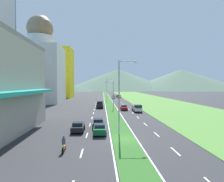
% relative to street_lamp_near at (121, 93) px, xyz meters
% --- Properties ---
extents(ground_plane, '(600.00, 600.00, 0.00)m').
position_rel_street_lamp_near_xyz_m(ground_plane, '(0.18, -2.36, -6.11)').
color(ground_plane, '#2D2D30').
extents(grass_median, '(3.20, 240.00, 0.06)m').
position_rel_street_lamp_near_xyz_m(grass_median, '(0.18, 57.64, -6.08)').
color(grass_median, '#2D6023').
rests_on(grass_median, ground_plane).
extents(grass_verge_right, '(24.00, 240.00, 0.06)m').
position_rel_street_lamp_near_xyz_m(grass_verge_right, '(20.78, 57.64, -6.08)').
color(grass_verge_right, '#518438').
rests_on(grass_verge_right, ground_plane).
extents(lane_dash_left_2, '(0.16, 2.80, 0.01)m').
position_rel_street_lamp_near_xyz_m(lane_dash_left_2, '(-4.92, -7.45, -6.11)').
color(lane_dash_left_2, silver).
rests_on(lane_dash_left_2, ground_plane).
extents(lane_dash_left_3, '(0.16, 2.80, 0.01)m').
position_rel_street_lamp_near_xyz_m(lane_dash_left_3, '(-4.92, 0.01, -6.11)').
color(lane_dash_left_3, silver).
rests_on(lane_dash_left_3, ground_plane).
extents(lane_dash_left_4, '(0.16, 2.80, 0.01)m').
position_rel_street_lamp_near_xyz_m(lane_dash_left_4, '(-4.92, 7.46, -6.11)').
color(lane_dash_left_4, silver).
rests_on(lane_dash_left_4, ground_plane).
extents(lane_dash_left_5, '(0.16, 2.80, 0.01)m').
position_rel_street_lamp_near_xyz_m(lane_dash_left_5, '(-4.92, 14.92, -6.11)').
color(lane_dash_left_5, silver).
rests_on(lane_dash_left_5, ground_plane).
extents(lane_dash_left_6, '(0.16, 2.80, 0.01)m').
position_rel_street_lamp_near_xyz_m(lane_dash_left_6, '(-4.92, 22.37, -6.11)').
color(lane_dash_left_6, silver).
rests_on(lane_dash_left_6, ground_plane).
extents(lane_dash_left_7, '(0.16, 2.80, 0.01)m').
position_rel_street_lamp_near_xyz_m(lane_dash_left_7, '(-4.92, 29.83, -6.11)').
color(lane_dash_left_7, silver).
rests_on(lane_dash_left_7, ground_plane).
extents(lane_dash_left_8, '(0.16, 2.80, 0.01)m').
position_rel_street_lamp_near_xyz_m(lane_dash_left_8, '(-4.92, 37.28, -6.11)').
color(lane_dash_left_8, silver).
rests_on(lane_dash_left_8, ground_plane).
extents(lane_dash_left_9, '(0.16, 2.80, 0.01)m').
position_rel_street_lamp_near_xyz_m(lane_dash_left_9, '(-4.92, 44.74, -6.11)').
color(lane_dash_left_9, silver).
rests_on(lane_dash_left_9, ground_plane).
extents(lane_dash_left_10, '(0.16, 2.80, 0.01)m').
position_rel_street_lamp_near_xyz_m(lane_dash_left_10, '(-4.92, 52.19, -6.11)').
color(lane_dash_left_10, silver).
rests_on(lane_dash_left_10, ground_plane).
extents(lane_dash_right_2, '(0.16, 2.80, 0.01)m').
position_rel_street_lamp_near_xyz_m(lane_dash_right_2, '(5.28, -7.45, -6.11)').
color(lane_dash_right_2, silver).
rests_on(lane_dash_right_2, ground_plane).
extents(lane_dash_right_3, '(0.16, 2.80, 0.01)m').
position_rel_street_lamp_near_xyz_m(lane_dash_right_3, '(5.28, 0.01, -6.11)').
color(lane_dash_right_3, silver).
rests_on(lane_dash_right_3, ground_plane).
extents(lane_dash_right_4, '(0.16, 2.80, 0.01)m').
position_rel_street_lamp_near_xyz_m(lane_dash_right_4, '(5.28, 7.46, -6.11)').
color(lane_dash_right_4, silver).
rests_on(lane_dash_right_4, ground_plane).
extents(lane_dash_right_5, '(0.16, 2.80, 0.01)m').
position_rel_street_lamp_near_xyz_m(lane_dash_right_5, '(5.28, 14.92, -6.11)').
color(lane_dash_right_5, silver).
rests_on(lane_dash_right_5, ground_plane).
extents(lane_dash_right_6, '(0.16, 2.80, 0.01)m').
position_rel_street_lamp_near_xyz_m(lane_dash_right_6, '(5.28, 22.37, -6.11)').
color(lane_dash_right_6, silver).
rests_on(lane_dash_right_6, ground_plane).
extents(lane_dash_right_7, '(0.16, 2.80, 0.01)m').
position_rel_street_lamp_near_xyz_m(lane_dash_right_7, '(5.28, 29.83, -6.11)').
color(lane_dash_right_7, silver).
rests_on(lane_dash_right_7, ground_plane).
extents(lane_dash_right_8, '(0.16, 2.80, 0.01)m').
position_rel_street_lamp_near_xyz_m(lane_dash_right_8, '(5.28, 37.28, -6.11)').
color(lane_dash_right_8, silver).
rests_on(lane_dash_right_8, ground_plane).
extents(lane_dash_right_9, '(0.16, 2.80, 0.01)m').
position_rel_street_lamp_near_xyz_m(lane_dash_right_9, '(5.28, 44.74, -6.11)').
color(lane_dash_right_9, silver).
rests_on(lane_dash_right_9, ground_plane).
extents(lane_dash_right_10, '(0.16, 2.80, 0.01)m').
position_rel_street_lamp_near_xyz_m(lane_dash_right_10, '(5.28, 52.19, -6.11)').
color(lane_dash_right_10, silver).
rests_on(lane_dash_right_10, ground_plane).
extents(edge_line_median_left, '(0.16, 240.00, 0.01)m').
position_rel_street_lamp_near_xyz_m(edge_line_median_left, '(-1.57, 57.64, -6.11)').
color(edge_line_median_left, silver).
rests_on(edge_line_median_left, ground_plane).
extents(edge_line_median_right, '(0.16, 240.00, 0.01)m').
position_rel_street_lamp_near_xyz_m(edge_line_median_right, '(1.93, 57.64, -6.11)').
color(edge_line_median_right, silver).
rests_on(edge_line_median_right, ground_plane).
extents(domed_building, '(17.11, 17.11, 35.27)m').
position_rel_street_lamp_near_xyz_m(domed_building, '(-27.65, 53.46, 8.61)').
color(domed_building, silver).
rests_on(domed_building, ground_plane).
extents(midrise_colored, '(17.10, 17.10, 28.05)m').
position_rel_street_lamp_near_xyz_m(midrise_colored, '(-28.34, 86.70, 7.91)').
color(midrise_colored, yellow).
rests_on(midrise_colored, ground_plane).
extents(hill_far_left, '(170.80, 170.80, 20.93)m').
position_rel_street_lamp_near_xyz_m(hill_far_left, '(-95.17, 217.68, 4.35)').
color(hill_far_left, '#3D5647').
rests_on(hill_far_left, ground_plane).
extents(hill_far_center, '(164.90, 164.90, 31.46)m').
position_rel_street_lamp_near_xyz_m(hill_far_center, '(22.10, 275.53, 9.62)').
color(hill_far_center, '#516B56').
rests_on(hill_far_center, ground_plane).
extents(hill_far_right, '(168.19, 168.19, 30.49)m').
position_rel_street_lamp_near_xyz_m(hill_far_right, '(116.00, 260.59, 9.13)').
color(hill_far_right, '#516B56').
rests_on(hill_far_right, ground_plane).
extents(street_lamp_near, '(2.82, 0.37, 10.81)m').
position_rel_street_lamp_near_xyz_m(street_lamp_near, '(0.00, 0.00, 0.00)').
color(street_lamp_near, '#99999E').
rests_on(street_lamp_near, ground_plane).
extents(street_lamp_mid, '(2.78, 0.31, 8.33)m').
position_rel_street_lamp_near_xyz_m(street_lamp_mid, '(0.40, 30.89, -1.28)').
color(street_lamp_mid, '#99999E').
rests_on(street_lamp_mid, ground_plane).
extents(street_lamp_far, '(2.65, 0.43, 10.22)m').
position_rel_street_lamp_near_xyz_m(street_lamp_far, '(-0.17, 61.80, -0.32)').
color(street_lamp_far, '#99999E').
rests_on(street_lamp_far, ground_plane).
extents(car_0, '(1.86, 4.66, 1.48)m').
position_rel_street_lamp_near_xyz_m(car_0, '(3.57, 78.33, -5.36)').
color(car_0, silver).
rests_on(car_0, ground_plane).
extents(car_2, '(1.93, 4.22, 1.54)m').
position_rel_street_lamp_near_xyz_m(car_2, '(-3.06, 0.53, -5.32)').
color(car_2, '#0C5128').
rests_on(car_2, ground_plane).
extents(car_3, '(1.97, 4.60, 1.43)m').
position_rel_street_lamp_near_xyz_m(car_3, '(6.84, 88.49, -5.38)').
color(car_3, navy).
rests_on(car_3, ground_plane).
extents(car_4, '(1.88, 4.32, 1.47)m').
position_rel_street_lamp_near_xyz_m(car_4, '(3.63, 28.23, -5.36)').
color(car_4, maroon).
rests_on(car_4, ground_plane).
extents(car_5, '(1.93, 4.15, 1.52)m').
position_rel_street_lamp_near_xyz_m(car_5, '(-6.46, 2.29, -5.34)').
color(car_5, black).
rests_on(car_5, ground_plane).
extents(car_6, '(1.89, 4.28, 1.50)m').
position_rel_street_lamp_near_xyz_m(car_6, '(7.03, 80.97, -5.34)').
color(car_6, yellow).
rests_on(car_6, ground_plane).
extents(car_7, '(1.95, 4.78, 1.48)m').
position_rel_street_lamp_near_xyz_m(car_7, '(-3.36, 5.57, -5.35)').
color(car_7, black).
rests_on(car_7, ground_plane).
extents(pickup_truck_0, '(2.18, 5.40, 2.00)m').
position_rel_street_lamp_near_xyz_m(pickup_truck_0, '(-3.41, 34.17, -5.13)').
color(pickup_truck_0, black).
rests_on(pickup_truck_0, ground_plane).
extents(pickup_truck_1, '(2.18, 5.40, 2.00)m').
position_rel_street_lamp_near_xyz_m(pickup_truck_1, '(6.80, 24.41, -5.13)').
color(pickup_truck_1, silver).
rests_on(pickup_truck_1, ground_plane).
extents(motorcycle_rider, '(0.36, 2.00, 1.80)m').
position_rel_street_lamp_near_xyz_m(motorcycle_rider, '(-6.89, -6.98, -5.37)').
color(motorcycle_rider, black).
rests_on(motorcycle_rider, ground_plane).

